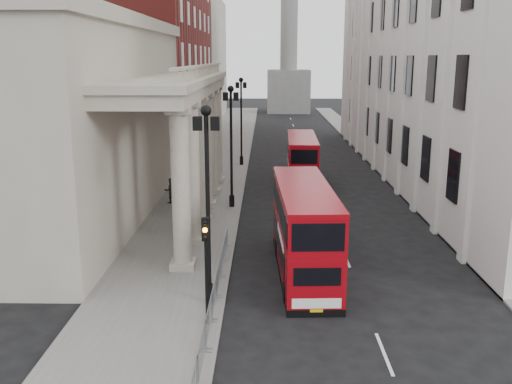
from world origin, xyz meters
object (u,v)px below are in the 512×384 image
traffic_light (206,251)px  pedestrian_b (171,190)px  lamp_post_south (208,193)px  bus_near (304,228)px  pedestrian_a (186,233)px  bus_far (302,160)px  lamp_post_mid (231,138)px  monument_column (289,26)px  pedestrian_c (208,192)px  lamp_post_north (241,115)px

traffic_light → pedestrian_b: traffic_light is taller
lamp_post_south → traffic_light: bearing=-87.2°
bus_near → pedestrian_a: size_ratio=6.06×
lamp_post_south → bus_far: 24.12m
lamp_post_mid → pedestrian_a: size_ratio=4.98×
pedestrian_a → pedestrian_b: (-2.44, 9.90, 0.08)m
monument_column → lamp_post_mid: size_ratio=6.51×
monument_column → pedestrian_a: 82.81m
monument_column → bus_far: monument_column is taller
traffic_light → bus_far: traffic_light is taller
monument_column → bus_near: monument_column is taller
traffic_light → pedestrian_b: (-4.51, 18.93, -2.07)m
lamp_post_mid → traffic_light: bearing=-89.7°
pedestrian_a → pedestrian_c: bearing=72.2°
monument_column → traffic_light: (-6.50, -90.02, -12.88)m
lamp_post_north → bus_near: 28.63m
lamp_post_south → bus_near: lamp_post_south is taller
traffic_light → pedestrian_c: 18.73m
lamp_post_north → pedestrian_a: 25.37m
pedestrian_b → bus_near: bearing=101.6°
monument_column → pedestrian_c: bearing=-96.6°
lamp_post_south → pedestrian_c: 17.05m
bus_near → lamp_post_north: bearing=96.0°
traffic_light → pedestrian_c: bearing=95.5°
monument_column → lamp_post_mid: bearing=-95.2°
lamp_post_south → traffic_light: (0.10, -2.02, -1.80)m
lamp_post_north → monument_column: bearing=83.3°
monument_column → pedestrian_b: (-11.01, -71.09, -14.95)m
lamp_post_south → pedestrian_b: lamp_post_south is taller
lamp_post_mid → lamp_post_south: bearing=-90.0°
monument_column → bus_near: size_ratio=5.36×
bus_far → pedestrian_c: (-6.99, -6.85, -1.10)m
bus_near → pedestrian_a: bus_near is taller
bus_far → monument_column: bearing=90.3°
lamp_post_south → bus_far: bearing=77.2°
bus_near → bus_far: size_ratio=1.07×
monument_column → pedestrian_a: monument_column is taller
lamp_post_south → lamp_post_mid: same height
monument_column → lamp_post_south: 88.94m
bus_far → pedestrian_c: size_ratio=5.25×
monument_column → bus_far: (-1.30, -64.64, -13.87)m
lamp_post_mid → pedestrian_b: 5.94m
traffic_light → pedestrian_c: (-1.79, 18.53, -2.09)m
bus_near → pedestrian_c: bus_near is taller
monument_column → traffic_light: 91.17m
lamp_post_mid → bus_far: (5.30, 7.36, -2.80)m
pedestrian_c → lamp_post_south: bearing=-61.0°
monument_column → bus_far: bearing=-91.2°
pedestrian_b → monument_column: bearing=-120.5°
pedestrian_b → pedestrian_c: size_ratio=1.02×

